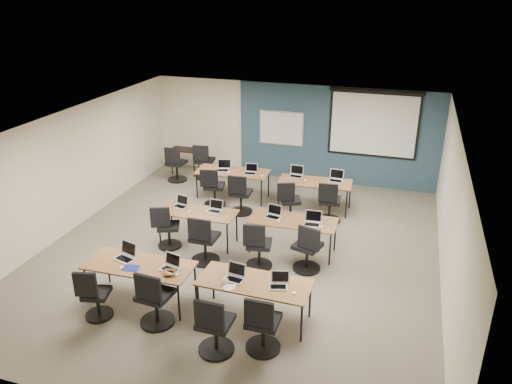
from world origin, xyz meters
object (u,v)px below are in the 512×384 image
(task_chair_5, at_px, (204,243))
(task_chair_8, at_px, (213,190))
(task_chair_0, at_px, (94,298))
(spare_chair_b, at_px, (176,167))
(laptop_5, at_px, (215,208))
(task_chair_6, at_px, (258,249))
(task_chair_7, at_px, (307,252))
(training_table_back_left, at_px, (233,173))
(task_chair_1, at_px, (154,302))
(whiteboard, at_px, (281,128))
(laptop_9, at_px, (251,171))
(laptop_6, at_px, (274,214))
(training_table_back_right, at_px, (315,183))
(task_chair_3, at_px, (262,328))
(training_table_mid_left, at_px, (197,214))
(laptop_1, at_px, (171,265))
(task_chair_11, at_px, (329,205))
(laptop_7, at_px, (312,221))
(laptop_8, at_px, (223,168))
(task_chair_10, at_px, (289,204))
(task_chair_4, at_px, (167,230))
(training_table_front_right, at_px, (254,284))
(training_table_mid_right, at_px, (293,222))
(projector_screen, at_px, (374,120))
(training_table_front_left, at_px, (139,267))
(laptop_10, at_px, (296,174))
(laptop_11, at_px, (336,178))
(utility_table, at_px, (185,153))
(laptop_3, at_px, (279,283))
(laptop_4, at_px, (181,204))
(laptop_0, at_px, (126,255))
(laptop_2, at_px, (235,275))
(task_chair_2, at_px, (214,330))

(task_chair_5, distance_m, task_chair_8, 2.76)
(task_chair_0, distance_m, spare_chair_b, 6.26)
(laptop_5, height_order, task_chair_6, task_chair_6)
(task_chair_6, distance_m, task_chair_7, 0.96)
(training_table_back_left, height_order, task_chair_1, task_chair_1)
(whiteboard, distance_m, laptop_9, 1.95)
(laptop_6, bearing_deg, training_table_back_right, 89.00)
(task_chair_3, xyz_separation_m, laptop_5, (-1.97, 3.05, 0.36))
(training_table_mid_left, xyz_separation_m, laptop_1, (0.49, -2.23, 0.11))
(laptop_9, xyz_separation_m, task_chair_11, (2.15, -0.69, -0.37))
(laptop_7, bearing_deg, laptop_9, 127.11)
(task_chair_7, bearing_deg, spare_chair_b, 157.92)
(training_table_mid_left, relative_size, laptop_8, 4.74)
(task_chair_10, distance_m, spare_chair_b, 3.93)
(task_chair_4, bearing_deg, task_chair_3, -62.70)
(spare_chair_b, bearing_deg, task_chair_7, -37.55)
(training_table_front_right, bearing_deg, training_table_mid_right, 89.62)
(training_table_mid_left, height_order, laptop_7, laptop_7)
(projector_screen, xyz_separation_m, training_table_front_left, (-3.28, -6.58, -1.20))
(projector_screen, distance_m, laptop_1, 7.16)
(task_chair_4, height_order, task_chair_8, task_chair_8)
(task_chair_1, distance_m, laptop_10, 5.62)
(laptop_9, bearing_deg, task_chair_10, -42.72)
(training_table_front_right, bearing_deg, whiteboard, 102.30)
(training_table_front_left, distance_m, laptop_11, 5.61)
(utility_table, bearing_deg, task_chair_6, -51.75)
(training_table_mid_left, distance_m, task_chair_0, 3.03)
(training_table_back_left, bearing_deg, whiteboard, 62.12)
(task_chair_1, xyz_separation_m, laptop_8, (-0.84, 5.36, 0.36))
(laptop_3, xyz_separation_m, task_chair_6, (-0.84, 1.56, -0.37))
(task_chair_1, relative_size, task_chair_3, 1.03)
(laptop_4, xyz_separation_m, task_chair_10, (2.05, 1.52, -0.38))
(task_chair_0, height_order, laptop_8, laptop_8)
(task_chair_3, distance_m, spare_chair_b, 7.45)
(laptop_4, bearing_deg, laptop_0, -76.61)
(task_chair_10, bearing_deg, training_table_mid_left, -155.16)
(task_chair_5, height_order, laptop_11, task_chair_5)
(spare_chair_b, bearing_deg, laptop_10, -6.48)
(training_table_front_left, distance_m, spare_chair_b, 5.75)
(laptop_5, height_order, spare_chair_b, spare_chair_b)
(training_table_front_left, distance_m, laptop_2, 1.74)
(laptop_5, distance_m, laptop_7, 2.10)
(whiteboard, xyz_separation_m, training_table_front_right, (1.28, -6.52, -0.76))
(laptop_1, relative_size, task_chair_4, 0.32)
(task_chair_2, bearing_deg, utility_table, 118.70)
(laptop_9, distance_m, laptop_10, 1.16)
(training_table_front_left, distance_m, laptop_10, 5.21)
(laptop_9, bearing_deg, whiteboard, 72.15)
(task_chair_0, bearing_deg, training_table_mid_left, 65.73)
(laptop_0, bearing_deg, task_chair_11, 69.97)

